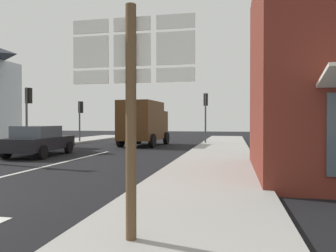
{
  "coord_description": "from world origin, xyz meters",
  "views": [
    {
      "loc": [
        6.87,
        -4.8,
        1.68
      ],
      "look_at": [
        3.75,
        10.45,
        1.47
      ],
      "focal_mm": 34.35,
      "sensor_mm": 36.0,
      "label": 1
    }
  ],
  "objects_px": {
    "traffic_light_far_right": "(206,107)",
    "sedan_far": "(39,140)",
    "traffic_light_far_left": "(80,112)",
    "delivery_truck": "(144,122)",
    "route_sign_post": "(131,97)",
    "traffic_light_near_left": "(28,104)"
  },
  "relations": [
    {
      "from": "traffic_light_far_right",
      "to": "sedan_far",
      "type": "bearing_deg",
      "value": -127.16
    },
    {
      "from": "traffic_light_far_right",
      "to": "traffic_light_far_left",
      "type": "bearing_deg",
      "value": -177.56
    },
    {
      "from": "sedan_far",
      "to": "delivery_truck",
      "type": "xyz_separation_m",
      "value": [
        3.17,
        7.44,
        0.89
      ]
    },
    {
      "from": "delivery_truck",
      "to": "route_sign_post",
      "type": "relative_size",
      "value": 1.6
    },
    {
      "from": "sedan_far",
      "to": "traffic_light_far_right",
      "type": "height_order",
      "value": "traffic_light_far_right"
    },
    {
      "from": "sedan_far",
      "to": "traffic_light_far_left",
      "type": "xyz_separation_m",
      "value": [
        -2.46,
        9.18,
        1.65
      ]
    },
    {
      "from": "traffic_light_far_right",
      "to": "route_sign_post",
      "type": "bearing_deg",
      "value": -87.96
    },
    {
      "from": "route_sign_post",
      "to": "traffic_light_near_left",
      "type": "distance_m",
      "value": 16.43
    },
    {
      "from": "sedan_far",
      "to": "traffic_light_far_left",
      "type": "distance_m",
      "value": 9.64
    },
    {
      "from": "delivery_truck",
      "to": "traffic_light_near_left",
      "type": "xyz_separation_m",
      "value": [
        -5.62,
        -4.79,
        1.05
      ]
    },
    {
      "from": "traffic_light_near_left",
      "to": "traffic_light_far_right",
      "type": "bearing_deg",
      "value": 35.48
    },
    {
      "from": "traffic_light_near_left",
      "to": "traffic_light_far_left",
      "type": "height_order",
      "value": "traffic_light_near_left"
    },
    {
      "from": "route_sign_post",
      "to": "traffic_light_far_right",
      "type": "distance_m",
      "value": 19.64
    },
    {
      "from": "delivery_truck",
      "to": "route_sign_post",
      "type": "xyz_separation_m",
      "value": [
        4.8,
        -17.46,
        0.35
      ]
    },
    {
      "from": "delivery_truck",
      "to": "traffic_light_far_right",
      "type": "distance_m",
      "value": 4.77
    },
    {
      "from": "delivery_truck",
      "to": "traffic_light_far_right",
      "type": "height_order",
      "value": "traffic_light_far_right"
    },
    {
      "from": "delivery_truck",
      "to": "traffic_light_near_left",
      "type": "distance_m",
      "value": 7.46
    },
    {
      "from": "sedan_far",
      "to": "traffic_light_far_right",
      "type": "xyz_separation_m",
      "value": [
        7.27,
        9.59,
        2.01
      ]
    },
    {
      "from": "sedan_far",
      "to": "route_sign_post",
      "type": "height_order",
      "value": "route_sign_post"
    },
    {
      "from": "traffic_light_far_right",
      "to": "traffic_light_far_left",
      "type": "height_order",
      "value": "traffic_light_far_right"
    },
    {
      "from": "sedan_far",
      "to": "traffic_light_near_left",
      "type": "relative_size",
      "value": 1.19
    },
    {
      "from": "route_sign_post",
      "to": "traffic_light_near_left",
      "type": "height_order",
      "value": "traffic_light_near_left"
    }
  ]
}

